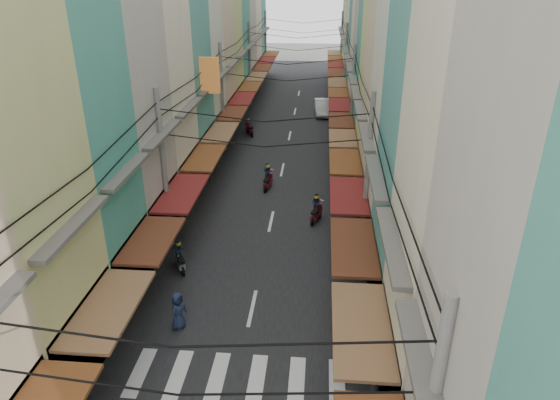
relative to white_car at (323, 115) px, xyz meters
The scene contains 15 objects.
ground 29.24m from the white_car, 95.44° to the right, with size 160.00×160.00×0.00m, color #63635E.
road 9.52m from the white_car, 106.94° to the right, with size 10.00×80.00×0.02m, color black.
sidewalk_left 13.00m from the white_car, 135.51° to the right, with size 3.00×80.00×0.06m, color slate.
sidewalk_right 9.84m from the white_car, 67.75° to the right, with size 3.00×80.00×0.06m, color slate.
crosswalk 35.22m from the white_car, 94.52° to the right, with size 7.55×2.40×0.01m.
building_row_left 19.17m from the white_car, 130.44° to the right, with size 7.80×67.67×23.70m.
building_row_right 16.60m from the white_car, 67.90° to the right, with size 7.80×68.98×22.59m.
utility_poles 15.81m from the white_car, 101.13° to the right, with size 10.20×66.13×8.20m.
white_car is the anchor object (origin of this frame).
bicycle 26.66m from the white_car, 81.94° to the right, with size 0.66×1.76×1.21m, color black.
moving_scooters 20.53m from the white_car, 99.35° to the right, with size 7.92×23.04×1.78m.
parked_scooters 31.87m from the white_car, 87.91° to the right, with size 12.92×14.76×1.00m.
pedestrians 27.43m from the white_car, 103.87° to the right, with size 12.60×19.00×2.18m.
market_umbrella 37.66m from the white_car, 83.99° to the right, with size 2.41×2.41×2.54m.
traffic_sign 31.86m from the white_car, 85.44° to the right, with size 0.10×0.71×3.22m.
Camera 1 is at (2.61, -19.04, 13.10)m, focal length 32.00 mm.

